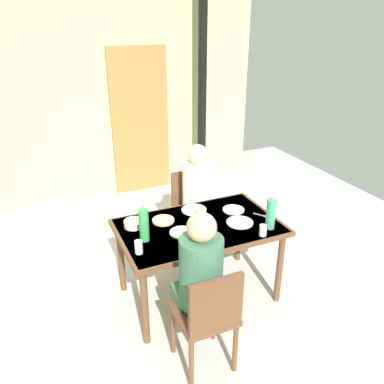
% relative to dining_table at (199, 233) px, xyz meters
% --- Properties ---
extents(ground_plane, '(7.00, 7.00, 0.00)m').
position_rel_dining_table_xyz_m(ground_plane, '(-0.32, -0.09, -0.66)').
color(ground_plane, '#B9BBB9').
extents(wall_back, '(4.55, 0.10, 2.80)m').
position_rel_dining_table_xyz_m(wall_back, '(-0.32, 2.60, 0.74)').
color(wall_back, '#AFB67A').
rests_on(wall_back, ground_plane).
extents(door_wooden, '(0.80, 0.05, 2.00)m').
position_rel_dining_table_xyz_m(door_wooden, '(0.27, 2.52, 0.34)').
color(door_wooden, olive).
rests_on(door_wooden, ground_plane).
extents(stove_pipe_column, '(0.12, 0.12, 2.80)m').
position_rel_dining_table_xyz_m(stove_pipe_column, '(1.08, 2.25, 0.74)').
color(stove_pipe_column, black).
rests_on(stove_pipe_column, ground_plane).
extents(dining_table, '(1.37, 0.85, 0.73)m').
position_rel_dining_table_xyz_m(dining_table, '(0.00, 0.00, 0.00)').
color(dining_table, brown).
rests_on(dining_table, ground_plane).
extents(chair_near_diner, '(0.40, 0.40, 0.87)m').
position_rel_dining_table_xyz_m(chair_near_diner, '(-0.29, -0.78, -0.16)').
color(chair_near_diner, brown).
rests_on(chair_near_diner, ground_plane).
extents(chair_far_diner, '(0.40, 0.40, 0.87)m').
position_rel_dining_table_xyz_m(chair_far_diner, '(0.28, 0.78, -0.16)').
color(chair_far_diner, brown).
rests_on(chair_far_diner, ground_plane).
extents(person_near_diner, '(0.30, 0.37, 0.77)m').
position_rel_dining_table_xyz_m(person_near_diner, '(-0.29, -0.64, 0.13)').
color(person_near_diner, '#406848').
rests_on(person_near_diner, ground_plane).
extents(person_far_diner, '(0.30, 0.37, 0.77)m').
position_rel_dining_table_xyz_m(person_far_diner, '(0.28, 0.64, 0.13)').
color(person_far_diner, silver).
rests_on(person_far_diner, ground_plane).
extents(water_bottle_green_near, '(0.08, 0.08, 0.30)m').
position_rel_dining_table_xyz_m(water_bottle_green_near, '(0.52, -0.28, 0.21)').
color(water_bottle_green_near, '#3D9069').
rests_on(water_bottle_green_near, dining_table).
extents(water_bottle_green_far, '(0.08, 0.08, 0.31)m').
position_rel_dining_table_xyz_m(water_bottle_green_far, '(-0.49, -0.04, 0.22)').
color(water_bottle_green_far, '#319650').
rests_on(water_bottle_green_far, dining_table).
extents(serving_bowl_center, '(0.17, 0.17, 0.05)m').
position_rel_dining_table_xyz_m(serving_bowl_center, '(-0.51, 0.21, 0.10)').
color(serving_bowl_center, silver).
rests_on(serving_bowl_center, dining_table).
extents(dinner_plate_near_left, '(0.23, 0.23, 0.01)m').
position_rel_dining_table_xyz_m(dinner_plate_near_left, '(0.34, -0.10, 0.08)').
color(dinner_plate_near_left, white).
rests_on(dinner_plate_near_left, dining_table).
extents(dinner_plate_near_right, '(0.21, 0.21, 0.01)m').
position_rel_dining_table_xyz_m(dinner_plate_near_right, '(-0.18, -0.06, 0.08)').
color(dinner_plate_near_right, white).
rests_on(dinner_plate_near_right, dining_table).
extents(dinner_plate_far_center, '(0.23, 0.23, 0.01)m').
position_rel_dining_table_xyz_m(dinner_plate_far_center, '(0.07, 0.27, 0.08)').
color(dinner_plate_far_center, white).
rests_on(dinner_plate_far_center, dining_table).
extents(dinner_plate_far_side, '(0.20, 0.20, 0.01)m').
position_rel_dining_table_xyz_m(dinner_plate_far_side, '(0.41, 0.13, 0.08)').
color(dinner_plate_far_side, white).
rests_on(dinner_plate_far_side, dining_table).
extents(drinking_glass_by_near_diner, '(0.06, 0.06, 0.11)m').
position_rel_dining_table_xyz_m(drinking_glass_by_near_diner, '(0.05, 0.11, 0.13)').
color(drinking_glass_by_near_diner, silver).
rests_on(drinking_glass_by_near_diner, dining_table).
extents(drinking_glass_by_far_diner, '(0.06, 0.06, 0.09)m').
position_rel_dining_table_xyz_m(drinking_glass_by_far_diner, '(0.40, -0.36, 0.12)').
color(drinking_glass_by_far_diner, silver).
rests_on(drinking_glass_by_far_diner, dining_table).
extents(drinking_glass_spare_center, '(0.06, 0.06, 0.10)m').
position_rel_dining_table_xyz_m(drinking_glass_spare_center, '(-0.59, -0.20, 0.13)').
color(drinking_glass_spare_center, silver).
rests_on(drinking_glass_spare_center, dining_table).
extents(bread_plate_sliced, '(0.19, 0.19, 0.02)m').
position_rel_dining_table_xyz_m(bread_plate_sliced, '(-0.25, 0.19, 0.08)').
color(bread_plate_sliced, '#DBB77A').
rests_on(bread_plate_sliced, dining_table).
extents(cutlery_knife_near, '(0.07, 0.15, 0.00)m').
position_rel_dining_table_xyz_m(cutlery_knife_near, '(-0.26, -0.31, 0.08)').
color(cutlery_knife_near, silver).
rests_on(cutlery_knife_near, dining_table).
extents(cutlery_fork_near, '(0.10, 0.13, 0.00)m').
position_rel_dining_table_xyz_m(cutlery_fork_near, '(0.58, -0.06, 0.08)').
color(cutlery_fork_near, silver).
rests_on(cutlery_fork_near, dining_table).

